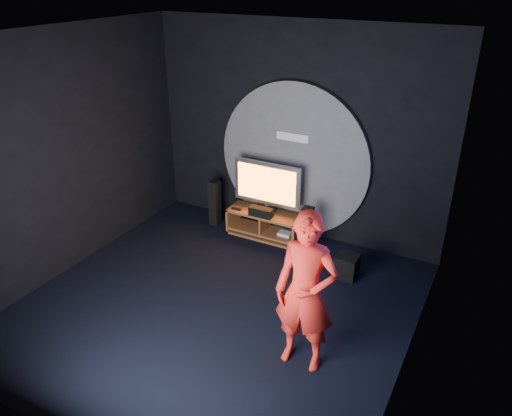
{
  "coord_description": "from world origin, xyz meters",
  "views": [
    {
      "loc": [
        3.07,
        -4.62,
        4.18
      ],
      "look_at": [
        0.05,
        1.05,
        1.05
      ],
      "focal_mm": 35.0,
      "sensor_mm": 36.0,
      "label": 1
    }
  ],
  "objects_px": {
    "media_console": "(265,226)",
    "tower_speaker_left": "(215,203)",
    "subwoofer": "(347,266)",
    "tower_speaker_right": "(307,231)",
    "player": "(306,293)",
    "tv": "(267,185)"
  },
  "relations": [
    {
      "from": "media_console",
      "to": "tower_speaker_left",
      "type": "height_order",
      "value": "tower_speaker_left"
    },
    {
      "from": "subwoofer",
      "to": "tower_speaker_left",
      "type": "bearing_deg",
      "value": 168.64
    },
    {
      "from": "media_console",
      "to": "subwoofer",
      "type": "distance_m",
      "value": 1.71
    },
    {
      "from": "tower_speaker_right",
      "to": "player",
      "type": "bearing_deg",
      "value": -67.96
    },
    {
      "from": "tv",
      "to": "tower_speaker_right",
      "type": "height_order",
      "value": "tv"
    },
    {
      "from": "media_console",
      "to": "tower_speaker_right",
      "type": "height_order",
      "value": "tower_speaker_right"
    },
    {
      "from": "tv",
      "to": "tower_speaker_right",
      "type": "relative_size",
      "value": 1.43
    },
    {
      "from": "tv",
      "to": "subwoofer",
      "type": "bearing_deg",
      "value": -19.9
    },
    {
      "from": "tower_speaker_right",
      "to": "player",
      "type": "height_order",
      "value": "player"
    },
    {
      "from": "tower_speaker_right",
      "to": "subwoofer",
      "type": "height_order",
      "value": "tower_speaker_right"
    },
    {
      "from": "tv",
      "to": "player",
      "type": "relative_size",
      "value": 0.61
    },
    {
      "from": "tv",
      "to": "tower_speaker_left",
      "type": "distance_m",
      "value": 1.12
    },
    {
      "from": "tv",
      "to": "tower_speaker_left",
      "type": "relative_size",
      "value": 1.43
    },
    {
      "from": "media_console",
      "to": "player",
      "type": "xyz_separation_m",
      "value": [
        1.75,
        -2.45,
        0.77
      ]
    },
    {
      "from": "media_console",
      "to": "subwoofer",
      "type": "bearing_deg",
      "value": -17.86
    },
    {
      "from": "tower_speaker_right",
      "to": "player",
      "type": "distance_m",
      "value": 2.49
    },
    {
      "from": "tv",
      "to": "tower_speaker_left",
      "type": "height_order",
      "value": "tv"
    },
    {
      "from": "media_console",
      "to": "tower_speaker_right",
      "type": "bearing_deg",
      "value": -13.83
    },
    {
      "from": "tv",
      "to": "tower_speaker_right",
      "type": "bearing_deg",
      "value": -17.92
    },
    {
      "from": "media_console",
      "to": "tv",
      "type": "height_order",
      "value": "tv"
    },
    {
      "from": "tower_speaker_left",
      "to": "player",
      "type": "distance_m",
      "value": 3.73
    },
    {
      "from": "player",
      "to": "tv",
      "type": "bearing_deg",
      "value": 121.46
    }
  ]
}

